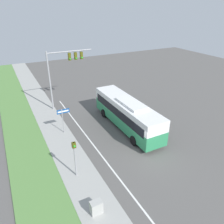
{
  "coord_description": "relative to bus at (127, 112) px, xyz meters",
  "views": [
    {
      "loc": [
        -10.08,
        -13.24,
        12.25
      ],
      "look_at": [
        -0.25,
        5.59,
        1.68
      ],
      "focal_mm": 35.0,
      "sensor_mm": 36.0,
      "label": 1
    }
  ],
  "objects": [
    {
      "name": "street_sign",
      "position": [
        -6.43,
        1.87,
        0.19
      ],
      "size": [
        1.29,
        0.08,
        2.83
      ],
      "color": "#939399",
      "rests_on": "ground_plane"
    },
    {
      "name": "pedestrian_signal",
      "position": [
        -7.47,
        -4.85,
        0.36
      ],
      "size": [
        0.28,
        0.34,
        3.21
      ],
      "color": "#939399",
      "rests_on": "ground_plane"
    },
    {
      "name": "signal_gantry",
      "position": [
        -4.26,
        8.08,
        3.54
      ],
      "size": [
        5.64,
        0.41,
        7.39
      ],
      "color": "#939399",
      "rests_on": "ground_plane"
    },
    {
      "name": "grass_verge",
      "position": [
        -10.42,
        -4.58,
        -1.77
      ],
      "size": [
        3.6,
        80.0,
        0.1
      ],
      "color": "#568442",
      "rests_on": "ground_plane"
    },
    {
      "name": "utility_cabinet",
      "position": [
        -7.47,
        -8.69,
        -1.24
      ],
      "size": [
        0.78,
        0.52,
        0.92
      ],
      "color": "#A8A8A3",
      "rests_on": "sidewalk"
    },
    {
      "name": "ground_plane",
      "position": [
        -1.02,
        -4.58,
        -1.82
      ],
      "size": [
        80.0,
        80.0,
        0.0
      ],
      "primitive_type": "plane",
      "color": "#565451"
    },
    {
      "name": "sidewalk",
      "position": [
        -7.22,
        -4.58,
        -1.76
      ],
      "size": [
        2.8,
        80.0,
        0.12
      ],
      "color": "#9E9E99",
      "rests_on": "ground_plane"
    },
    {
      "name": "bus",
      "position": [
        0.0,
        0.0,
        0.0
      ],
      "size": [
        2.6,
        10.66,
        3.29
      ],
      "color": "#2D8956",
      "rests_on": "ground_plane"
    },
    {
      "name": "lane_divider_near",
      "position": [
        -4.62,
        -4.58,
        -1.81
      ],
      "size": [
        0.14,
        30.0,
        0.01
      ],
      "color": "silver",
      "rests_on": "ground_plane"
    }
  ]
}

